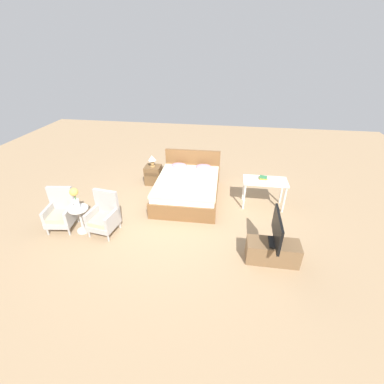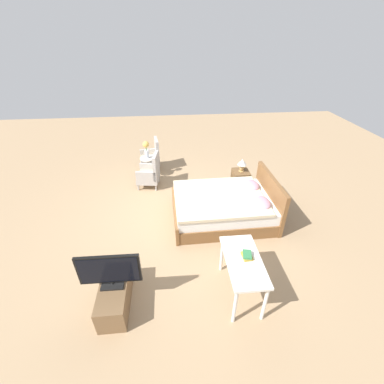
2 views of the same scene
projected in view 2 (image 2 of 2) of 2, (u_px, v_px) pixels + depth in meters
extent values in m
plane|color=#A38460|center=(182.00, 216.00, 5.75)|extent=(16.00, 16.00, 0.00)
cube|color=brown|center=(222.00, 212.00, 5.64)|extent=(1.57, 2.14, 0.28)
cube|color=white|center=(223.00, 203.00, 5.50)|extent=(1.51, 2.06, 0.24)
cube|color=beige|center=(219.00, 197.00, 5.41)|extent=(1.55, 1.89, 0.06)
cube|color=brown|center=(269.00, 197.00, 5.55)|extent=(1.57, 0.11, 0.96)
cube|color=brown|center=(175.00, 213.00, 5.51)|extent=(1.57, 0.09, 0.40)
ellipsoid|color=#B28499|center=(252.00, 185.00, 5.75)|extent=(0.44, 0.29, 0.14)
ellipsoid|color=#B28499|center=(263.00, 202.00, 5.17)|extent=(0.44, 0.29, 0.14)
cylinder|color=#ADA8A3|center=(142.00, 164.00, 7.80)|extent=(0.04, 0.04, 0.16)
cylinder|color=#ADA8A3|center=(143.00, 171.00, 7.42)|extent=(0.04, 0.04, 0.16)
cylinder|color=#ADA8A3|center=(157.00, 162.00, 7.88)|extent=(0.04, 0.04, 0.16)
cylinder|color=#ADA8A3|center=(159.00, 169.00, 7.50)|extent=(0.04, 0.04, 0.16)
cube|color=#ADA8A3|center=(150.00, 162.00, 7.57)|extent=(0.61, 0.61, 0.12)
cube|color=#C6B289|center=(150.00, 159.00, 7.52)|extent=(0.56, 0.56, 0.10)
cube|color=#ADA8A3|center=(157.00, 150.00, 7.41)|extent=(0.55, 0.15, 0.64)
cube|color=#ADA8A3|center=(149.00, 153.00, 7.67)|extent=(0.14, 0.52, 0.26)
cube|color=#ADA8A3|center=(150.00, 160.00, 7.28)|extent=(0.14, 0.52, 0.26)
cylinder|color=#ADA8A3|center=(142.00, 179.00, 7.03)|extent=(0.04, 0.04, 0.16)
cylinder|color=#ADA8A3|center=(138.00, 187.00, 6.65)|extent=(0.04, 0.04, 0.16)
cylinder|color=#ADA8A3|center=(159.00, 179.00, 7.02)|extent=(0.04, 0.04, 0.16)
cylinder|color=#ADA8A3|center=(156.00, 188.00, 6.63)|extent=(0.04, 0.04, 0.16)
cube|color=#ADA8A3|center=(148.00, 178.00, 6.76)|extent=(0.61, 0.61, 0.12)
cube|color=#C6B289|center=(148.00, 175.00, 6.70)|extent=(0.56, 0.56, 0.10)
cube|color=#ADA8A3|center=(156.00, 166.00, 6.54)|extent=(0.55, 0.16, 0.64)
cube|color=#ADA8A3|center=(149.00, 168.00, 6.85)|extent=(0.14, 0.52, 0.26)
cube|color=#ADA8A3|center=(146.00, 176.00, 6.45)|extent=(0.14, 0.52, 0.26)
cylinder|color=beige|center=(149.00, 176.00, 7.27)|extent=(0.28, 0.28, 0.03)
cylinder|color=beige|center=(148.00, 168.00, 7.12)|extent=(0.06, 0.06, 0.54)
cylinder|color=beige|center=(147.00, 158.00, 6.97)|extent=(0.40, 0.40, 0.02)
cylinder|color=silver|center=(147.00, 154.00, 6.91)|extent=(0.11, 0.11, 0.22)
cylinder|color=#477538|center=(146.00, 149.00, 6.82)|extent=(0.02, 0.02, 0.10)
sphere|color=#E0B251|center=(146.00, 144.00, 6.75)|extent=(0.17, 0.17, 0.17)
cube|color=brown|center=(240.00, 181.00, 6.56)|extent=(0.44, 0.40, 0.54)
cube|color=brown|center=(233.00, 177.00, 6.48)|extent=(0.37, 0.01, 0.09)
cylinder|color=tan|center=(241.00, 171.00, 6.41)|extent=(0.13, 0.13, 0.02)
ellipsoid|color=tan|center=(242.00, 168.00, 6.36)|extent=(0.11, 0.11, 0.16)
cone|color=silver|center=(242.00, 162.00, 6.28)|extent=(0.22, 0.22, 0.15)
cube|color=brown|center=(115.00, 294.00, 3.82)|extent=(0.96, 0.40, 0.42)
cube|color=black|center=(113.00, 284.00, 3.70)|extent=(0.21, 0.32, 0.03)
cylinder|color=black|center=(112.00, 282.00, 3.68)|extent=(0.04, 0.04, 0.05)
cube|color=black|center=(109.00, 269.00, 3.53)|extent=(0.06, 0.87, 0.50)
cube|color=black|center=(109.00, 271.00, 3.51)|extent=(0.02, 0.81, 0.45)
cylinder|color=silver|center=(222.00, 255.00, 4.30)|extent=(0.05, 0.05, 0.68)
cylinder|color=silver|center=(235.00, 306.00, 3.51)|extent=(0.05, 0.05, 0.68)
cylinder|color=silver|center=(246.00, 254.00, 4.33)|extent=(0.05, 0.05, 0.68)
cylinder|color=silver|center=(265.00, 304.00, 3.54)|extent=(0.05, 0.05, 0.68)
cube|color=silver|center=(244.00, 261.00, 3.72)|extent=(1.04, 0.52, 0.04)
cube|color=#B79333|center=(247.00, 256.00, 3.75)|extent=(0.19, 0.15, 0.04)
cube|color=#337A47|center=(247.00, 254.00, 3.73)|extent=(0.19, 0.15, 0.03)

